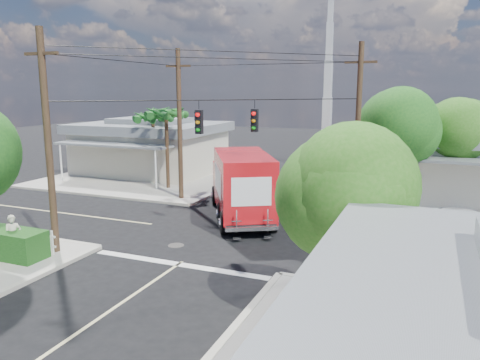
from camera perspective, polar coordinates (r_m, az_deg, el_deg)
The scene contains 17 objects.
ground at distance 22.17m, azimuth -1.97°, elevation -6.51°, with size 120.00×120.00×0.00m, color black.
sidewalk_ne at distance 30.93m, azimuth 25.77°, elevation -2.43°, with size 14.12×14.12×0.14m.
sidewalk_nw at distance 36.55m, azimuth -10.56°, elevation 0.41°, with size 14.12×14.12×0.14m.
road_markings at distance 20.90m, azimuth -3.65°, elevation -7.61°, with size 32.00×32.00×0.01m.
building_nw at distance 38.15m, azimuth -10.81°, elevation 4.11°, with size 10.80×10.20×4.30m.
radio_tower at distance 40.13m, azimuth 10.61°, elevation 9.34°, with size 0.80×0.80×17.00m.
tree_ne_front at distance 26.13m, azimuth 19.04°, elevation 6.23°, with size 4.21×4.14×6.66m.
tree_ne_back at distance 28.35m, azimuth 24.51°, elevation 4.99°, with size 3.77×3.66×5.82m.
tree_se at distance 12.42m, azimuth 13.88°, elevation -1.51°, with size 3.67×3.54×5.62m.
palm_nw_front at distance 31.33m, azimuth -9.00°, elevation 7.89°, with size 3.01×3.08×5.59m.
palm_nw_back at distance 33.68m, azimuth -10.58°, elevation 7.41°, with size 3.01×3.08×5.19m.
utility_poles at distance 23.36m, azimuth -3.99°, elevation 6.08°, with size 12.00×10.68×9.00m.
picket_fence at distance 22.25m, azimuth -27.14°, elevation -5.85°, with size 5.94×0.06×1.00m.
vending_boxes at distance 26.25m, azimuth 16.87°, elevation -2.65°, with size 1.90×0.50×1.10m.
delivery_truck at distance 24.36m, azimuth 0.13°, elevation -0.57°, with size 6.02×8.21×3.50m.
parked_car at distance 22.73m, azimuth 26.20°, elevation -5.26°, with size 2.47×5.35×1.49m, color silver.
pedestrian at distance 20.51m, azimuth -25.92°, elevation -6.19°, with size 0.63×0.41×1.71m, color beige.
Camera 1 is at (8.72, -19.26, 6.66)m, focal length 35.00 mm.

